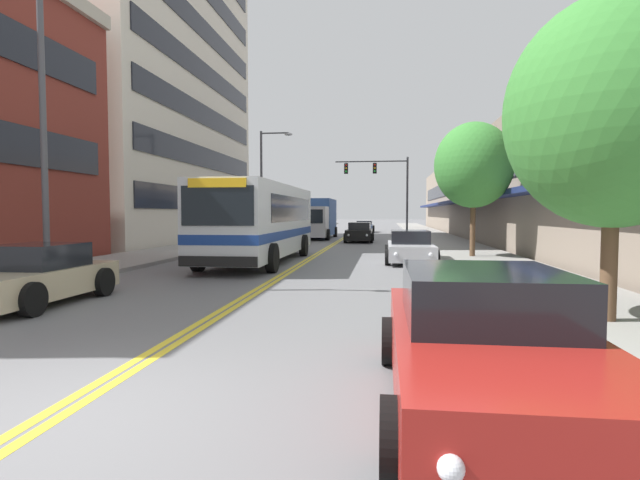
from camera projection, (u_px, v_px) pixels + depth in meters
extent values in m
plane|color=slate|center=(345.00, 237.00, 41.70)|extent=(240.00, 240.00, 0.00)
cube|color=gray|center=(260.00, 236.00, 42.63)|extent=(3.61, 106.00, 0.14)
cube|color=gray|center=(434.00, 237.00, 40.76)|extent=(3.61, 106.00, 0.14)
cube|color=yellow|center=(344.00, 237.00, 41.71)|extent=(0.14, 106.00, 0.01)
cube|color=yellow|center=(347.00, 237.00, 41.68)|extent=(0.14, 106.00, 0.01)
cube|color=beige|center=(124.00, 76.00, 35.75)|extent=(12.00, 22.54, 23.65)
cube|color=black|center=(207.00, 200.00, 35.45)|extent=(0.08, 20.74, 1.40)
cube|color=black|center=(206.00, 158.00, 35.29)|extent=(0.08, 20.74, 1.40)
cube|color=black|center=(206.00, 116.00, 35.13)|extent=(0.08, 20.74, 1.40)
cube|color=black|center=(205.00, 73.00, 34.97)|extent=(0.08, 20.74, 1.40)
cube|color=black|center=(205.00, 30.00, 34.81)|extent=(0.08, 20.74, 1.40)
cube|color=gray|center=(512.00, 193.00, 39.79)|extent=(8.00, 68.00, 7.17)
cube|color=navy|center=(454.00, 202.00, 40.41)|extent=(1.10, 61.20, 0.24)
cube|color=black|center=(461.00, 183.00, 40.26)|extent=(0.08, 61.20, 1.40)
cube|color=silver|center=(261.00, 220.00, 20.43)|extent=(2.53, 10.67, 2.77)
cube|color=navy|center=(261.00, 233.00, 20.46)|extent=(2.55, 10.69, 0.32)
cube|color=black|center=(264.00, 209.00, 20.94)|extent=(2.56, 8.32, 1.00)
cube|color=black|center=(217.00, 206.00, 15.11)|extent=(2.28, 0.04, 1.22)
cube|color=yellow|center=(217.00, 183.00, 15.06)|extent=(1.82, 0.06, 0.28)
cube|color=black|center=(218.00, 262.00, 15.18)|extent=(2.48, 0.08, 0.32)
cylinder|color=black|center=(198.00, 257.00, 17.08)|extent=(0.30, 1.00, 1.00)
cylinder|color=black|center=(272.00, 258.00, 16.74)|extent=(0.30, 1.00, 1.00)
cylinder|color=black|center=(250.00, 245.00, 23.57)|extent=(0.30, 1.00, 1.00)
cylinder|color=black|center=(304.00, 245.00, 23.24)|extent=(0.30, 1.00, 1.00)
cube|color=#BCAD89|center=(34.00, 282.00, 10.94)|extent=(1.75, 4.00, 0.61)
cube|color=black|center=(38.00, 256.00, 11.07)|extent=(1.51, 1.76, 0.53)
cylinder|color=black|center=(32.00, 299.00, 9.61)|extent=(0.22, 0.68, 0.68)
cylinder|color=black|center=(36.00, 281.00, 12.29)|extent=(0.22, 0.68, 0.68)
cylinder|color=black|center=(104.00, 282.00, 12.06)|extent=(0.22, 0.68, 0.68)
cube|color=red|center=(65.00, 270.00, 13.01)|extent=(0.18, 0.04, 0.10)
cube|color=red|center=(110.00, 271.00, 12.85)|extent=(0.18, 0.04, 0.10)
cube|color=beige|center=(277.00, 234.00, 35.97)|extent=(1.72, 4.34, 0.59)
cube|color=black|center=(278.00, 227.00, 36.12)|extent=(1.48, 1.91, 0.45)
cylinder|color=black|center=(261.00, 237.00, 34.76)|extent=(0.22, 0.67, 0.67)
cylinder|color=black|center=(286.00, 237.00, 34.53)|extent=(0.22, 0.67, 0.67)
cylinder|color=black|center=(270.00, 235.00, 37.42)|extent=(0.22, 0.67, 0.67)
cylinder|color=black|center=(293.00, 236.00, 37.20)|extent=(0.22, 0.67, 0.67)
sphere|color=silver|center=(262.00, 235.00, 33.88)|extent=(0.16, 0.16, 0.16)
sphere|color=silver|center=(279.00, 235.00, 33.73)|extent=(0.16, 0.16, 0.16)
cube|color=red|center=(276.00, 233.00, 38.21)|extent=(0.18, 0.04, 0.10)
cube|color=red|center=(292.00, 233.00, 38.05)|extent=(0.18, 0.04, 0.10)
cube|color=maroon|center=(486.00, 359.00, 5.05)|extent=(1.84, 4.64, 0.72)
cube|color=black|center=(483.00, 295.00, 5.20)|extent=(1.58, 2.04, 0.53)
cylinder|color=black|center=(394.00, 438.00, 3.76)|extent=(0.22, 0.62, 0.62)
cylinder|color=black|center=(390.00, 341.00, 6.61)|extent=(0.22, 0.62, 0.62)
cylinder|color=black|center=(539.00, 346.00, 6.36)|extent=(0.22, 0.62, 0.62)
sphere|color=silver|center=(451.00, 469.00, 2.81)|extent=(0.16, 0.16, 0.16)
cube|color=red|center=(408.00, 310.00, 7.44)|extent=(0.18, 0.04, 0.10)
cube|color=red|center=(501.00, 312.00, 7.27)|extent=(0.18, 0.04, 0.10)
cube|color=#B7B7BC|center=(410.00, 251.00, 20.44)|extent=(1.78, 4.69, 0.59)
cube|color=black|center=(410.00, 237.00, 20.60)|extent=(1.53, 2.07, 0.53)
cylinder|color=black|center=(388.00, 257.00, 19.13)|extent=(0.22, 0.62, 0.62)
cylinder|color=black|center=(436.00, 258.00, 18.89)|extent=(0.22, 0.62, 0.62)
cylinder|color=black|center=(387.00, 252.00, 22.01)|extent=(0.22, 0.62, 0.62)
cylinder|color=black|center=(429.00, 252.00, 21.77)|extent=(0.22, 0.62, 0.62)
sphere|color=silver|center=(396.00, 254.00, 18.18)|extent=(0.16, 0.16, 0.16)
sphere|color=silver|center=(431.00, 255.00, 18.02)|extent=(0.16, 0.16, 0.16)
cube|color=red|center=(393.00, 246.00, 22.86)|extent=(0.18, 0.04, 0.10)
cube|color=red|center=(422.00, 246.00, 22.69)|extent=(0.18, 0.04, 0.10)
cube|color=#475675|center=(364.00, 228.00, 52.51)|extent=(1.81, 4.55, 0.59)
cube|color=black|center=(364.00, 223.00, 52.66)|extent=(1.56, 2.00, 0.41)
cylinder|color=black|center=(355.00, 229.00, 51.24)|extent=(0.22, 0.68, 0.68)
cylinder|color=black|center=(373.00, 229.00, 51.00)|extent=(0.22, 0.68, 0.68)
cylinder|color=black|center=(356.00, 228.00, 54.04)|extent=(0.22, 0.68, 0.68)
cylinder|color=black|center=(373.00, 229.00, 53.80)|extent=(0.22, 0.68, 0.68)
sphere|color=silver|center=(357.00, 228.00, 50.32)|extent=(0.16, 0.16, 0.16)
sphere|color=silver|center=(370.00, 228.00, 50.15)|extent=(0.16, 0.16, 0.16)
cube|color=red|center=(359.00, 227.00, 54.86)|extent=(0.18, 0.04, 0.10)
cube|color=red|center=(371.00, 227.00, 54.69)|extent=(0.18, 0.04, 0.10)
cube|color=black|center=(359.00, 234.00, 34.91)|extent=(1.70, 4.74, 0.69)
cube|color=black|center=(360.00, 226.00, 35.07)|extent=(1.47, 2.08, 0.48)
cylinder|color=black|center=(345.00, 238.00, 33.58)|extent=(0.22, 0.66, 0.66)
cylinder|color=black|center=(371.00, 238.00, 33.35)|extent=(0.22, 0.66, 0.66)
cylinder|color=black|center=(349.00, 236.00, 36.49)|extent=(0.22, 0.66, 0.66)
cylinder|color=black|center=(372.00, 236.00, 36.26)|extent=(0.22, 0.66, 0.66)
sphere|color=silver|center=(349.00, 235.00, 32.62)|extent=(0.16, 0.16, 0.16)
sphere|color=silver|center=(367.00, 235.00, 32.47)|extent=(0.16, 0.16, 0.16)
cube|color=red|center=(353.00, 232.00, 37.34)|extent=(0.18, 0.04, 0.10)
cube|color=red|center=(369.00, 232.00, 37.19)|extent=(0.18, 0.04, 0.10)
cube|color=#B7B7BC|center=(311.00, 222.00, 36.62)|extent=(2.33, 2.39, 2.24)
cube|color=black|center=(309.00, 216.00, 35.40)|extent=(1.98, 0.04, 0.99)
cube|color=#335699|center=(319.00, 217.00, 40.54)|extent=(2.38, 5.57, 2.88)
cylinder|color=black|center=(295.00, 235.00, 36.83)|extent=(0.28, 0.84, 0.84)
cylinder|color=black|center=(328.00, 235.00, 36.52)|extent=(0.28, 0.84, 0.84)
cylinder|color=black|center=(307.00, 232.00, 42.42)|extent=(0.28, 0.84, 0.84)
cylinder|color=black|center=(335.00, 232.00, 42.11)|extent=(0.28, 0.84, 0.84)
cylinder|color=#47474C|center=(407.00, 197.00, 43.53)|extent=(0.18, 0.18, 6.89)
cylinder|color=#47474C|center=(371.00, 161.00, 43.77)|extent=(6.31, 0.11, 0.11)
cube|color=black|center=(375.00, 168.00, 43.76)|extent=(0.34, 0.26, 0.92)
sphere|color=red|center=(375.00, 165.00, 43.59)|extent=(0.18, 0.18, 0.18)
sphere|color=yellow|center=(375.00, 168.00, 43.60)|extent=(0.18, 0.18, 0.18)
sphere|color=green|center=(375.00, 171.00, 43.62)|extent=(0.18, 0.18, 0.18)
cylinder|color=black|center=(375.00, 162.00, 43.73)|extent=(0.02, 0.02, 0.14)
cube|color=black|center=(346.00, 169.00, 44.09)|extent=(0.34, 0.26, 0.92)
sphere|color=red|center=(346.00, 165.00, 43.91)|extent=(0.18, 0.18, 0.18)
sphere|color=yellow|center=(346.00, 168.00, 43.93)|extent=(0.18, 0.18, 0.18)
sphere|color=green|center=(346.00, 172.00, 43.94)|extent=(0.18, 0.18, 0.18)
cylinder|color=black|center=(346.00, 163.00, 44.06)|extent=(0.02, 0.02, 0.14)
cylinder|color=#47474C|center=(43.00, 128.00, 12.55)|extent=(0.16, 0.16, 8.30)
cylinder|color=#47474C|center=(261.00, 187.00, 34.79)|extent=(0.16, 0.16, 7.69)
cylinder|color=#47474C|center=(275.00, 133.00, 34.46)|extent=(1.94, 0.10, 0.10)
ellipsoid|color=#B2B2B7|center=(289.00, 134.00, 34.35)|extent=(0.56, 0.28, 0.20)
cylinder|color=brown|center=(609.00, 261.00, 8.61)|extent=(0.27, 0.27, 2.06)
ellipsoid|color=#387F33|center=(614.00, 112.00, 8.47)|extent=(3.59, 3.59, 3.95)
cylinder|color=brown|center=(473.00, 227.00, 21.58)|extent=(0.23, 0.23, 2.51)
ellipsoid|color=#387F33|center=(474.00, 165.00, 21.44)|extent=(3.34, 3.34, 3.68)
cylinder|color=red|center=(515.00, 287.00, 10.35)|extent=(0.21, 0.21, 0.65)
sphere|color=red|center=(515.00, 269.00, 10.33)|extent=(0.19, 0.19, 0.19)
cylinder|color=red|center=(508.00, 284.00, 10.36)|extent=(0.08, 0.10, 0.10)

